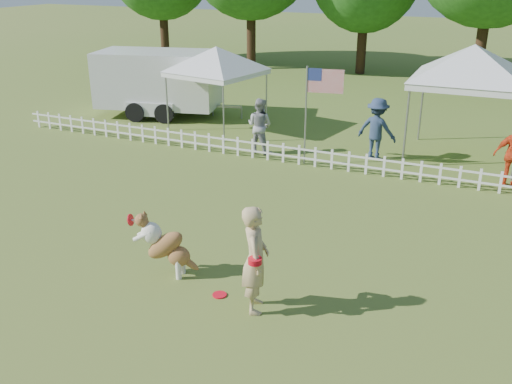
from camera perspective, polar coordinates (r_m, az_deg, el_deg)
ground at (r=10.77m, az=-5.10°, el=-8.97°), size 120.00×120.00×0.00m
picket_fence at (r=16.54m, az=6.76°, el=3.37°), size 22.00×0.08×0.60m
handler at (r=9.51m, az=-0.08°, el=-6.74°), size 0.70×0.82×1.90m
dog at (r=10.82m, az=-8.97°, el=-5.30°), size 1.25×0.63×1.23m
frisbee_on_turf at (r=10.35m, az=-3.67°, el=-10.22°), size 0.27×0.27×0.02m
canopy_tent_left at (r=20.42m, az=-3.90°, el=10.23°), size 3.17×3.17×2.81m
canopy_tent_right at (r=18.09m, az=20.36°, el=8.23°), size 3.25×3.25×3.31m
cargo_trailer at (r=22.58m, az=-9.69°, el=10.69°), size 6.11×3.79×2.50m
flag_pole at (r=16.56m, az=4.99°, el=7.55°), size 1.10×0.31×2.87m
spectator_a at (r=17.71m, az=0.37°, el=6.65°), size 0.91×0.75×1.71m
spectator_b at (r=17.47m, az=11.99°, el=6.19°), size 1.30×0.89×1.85m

